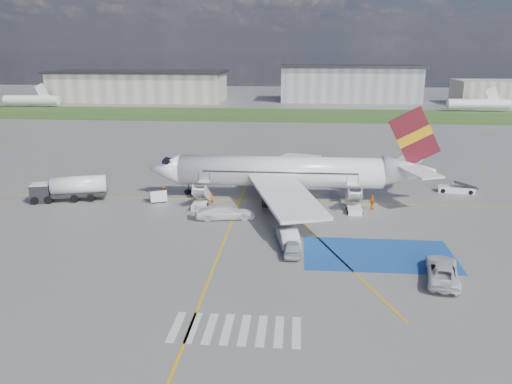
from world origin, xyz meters
TOP-DOWN VIEW (x-y plane):
  - ground at (0.00, 0.00)m, footprint 400.00×400.00m
  - grass_strip at (0.00, 95.00)m, footprint 400.00×30.00m
  - taxiway_line_main at (0.00, 12.00)m, footprint 120.00×0.20m
  - taxiway_line_cross at (-5.00, -10.00)m, footprint 0.20×60.00m
  - taxiway_line_diag at (0.00, 12.00)m, footprint 20.71×56.45m
  - staging_box at (10.00, -4.00)m, footprint 14.00×8.00m
  - crosswalk at (-1.80, -18.00)m, footprint 9.00×4.00m
  - terminal_west at (-55.00, 130.00)m, footprint 60.00×22.00m
  - terminal_centre at (20.00, 135.00)m, footprint 48.00×18.00m
  - airliner at (1.51, 14.00)m, footprint 36.81×32.95m
  - airstairs_fwd at (-9.50, 8.70)m, footprint 1.90×5.20m
  - airstairs_aft at (9.00, 8.70)m, footprint 1.90×5.20m
  - fuel_tanker at (-26.52, 10.28)m, footprint 9.36×4.76m
  - gpu_cart at (-15.18, 10.57)m, footprint 2.33×1.94m
  - belt_loader at (23.59, 18.15)m, footprint 5.16×2.46m
  - car_silver_a at (1.87, -4.58)m, footprint 1.72×4.14m
  - car_silver_b at (1.42, -2.06)m, footprint 2.67×5.32m
  - van_white_a at (14.57, -8.67)m, footprint 3.52×5.78m
  - van_white_b at (-5.89, 4.89)m, footprint 5.35×2.95m
  - crew_fwd at (-8.26, 9.85)m, footprint 0.67×0.67m
  - crew_nose at (-14.63, 10.86)m, footprint 0.97×1.11m
  - crew_aft at (11.23, 9.65)m, footprint 0.75×1.16m

SIDE VIEW (x-z plane):
  - ground at x=0.00m, z-range 0.00..0.00m
  - grass_strip at x=0.00m, z-range 0.00..0.01m
  - taxiway_line_main at x=0.00m, z-range 0.00..0.01m
  - taxiway_line_cross at x=-5.00m, z-range 0.00..0.01m
  - taxiway_line_diag at x=0.00m, z-range 0.00..0.01m
  - staging_box at x=10.00m, z-range 0.00..0.01m
  - crosswalk at x=-1.80m, z-range 0.00..0.01m
  - belt_loader at x=23.59m, z-range -0.38..1.12m
  - airstairs_fwd at x=-9.50m, z-range -1.18..2.42m
  - airstairs_aft at x=9.00m, z-range -1.18..2.42m
  - car_silver_a at x=1.87m, z-range 0.00..1.40m
  - gpu_cart at x=-15.18m, z-range -0.08..1.59m
  - crew_fwd at x=-8.26m, z-range 0.00..1.57m
  - car_silver_b at x=1.42m, z-range 0.00..1.67m
  - crew_aft at x=11.23m, z-range 0.00..1.83m
  - crew_nose at x=-14.63m, z-range 0.00..1.95m
  - van_white_b at x=-5.89m, z-range 0.00..1.98m
  - van_white_a at x=14.57m, z-range 0.00..2.02m
  - fuel_tanker at x=-26.52m, z-range -0.25..2.85m
  - airliner at x=1.51m, z-range -2.57..9.35m
  - terminal_west at x=-55.00m, z-range 0.00..10.00m
  - terminal_centre at x=20.00m, z-range 0.00..12.00m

